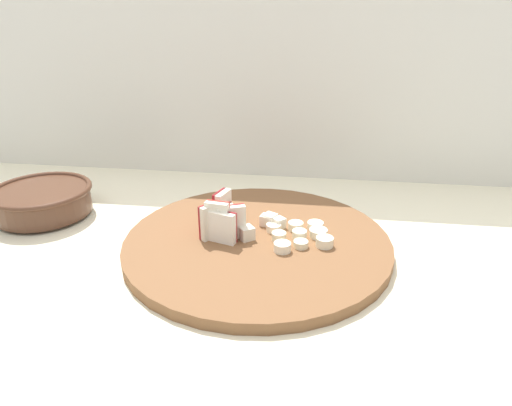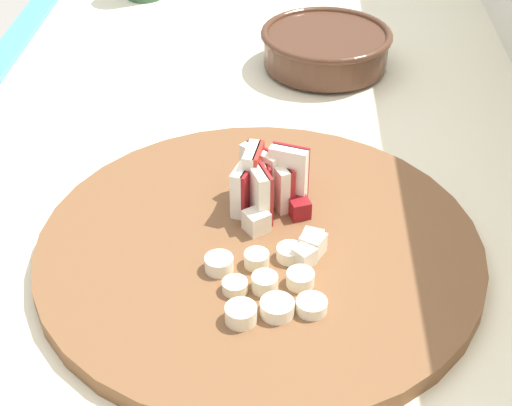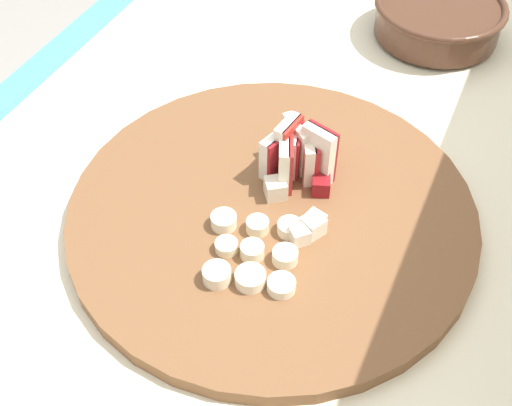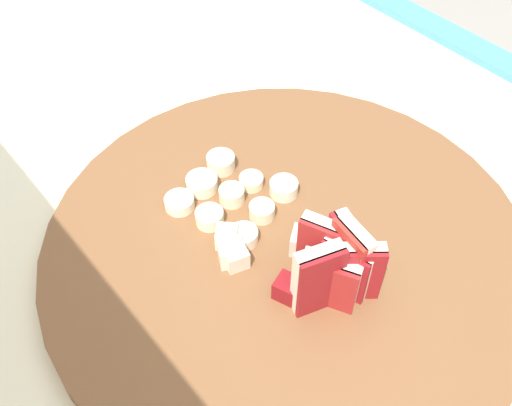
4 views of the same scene
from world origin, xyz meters
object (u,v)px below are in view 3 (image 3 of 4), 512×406
Objects in this scene: cutting_board at (272,213)px; banana_slice_rows at (253,253)px; apple_wedge_fan at (296,152)px; apple_dice_pile at (302,209)px; ceramic_bowl at (438,17)px.

banana_slice_rows is (0.07, 0.01, 0.02)m from cutting_board.
apple_wedge_fan is (-0.06, 0.00, 0.04)m from cutting_board.
apple_wedge_fan is 0.07m from apple_dice_pile.
banana_slice_rows is at bearing 3.50° from apple_wedge_fan.
apple_wedge_fan is 0.43× the size of ceramic_bowl.
ceramic_bowl is at bearing 172.66° from banana_slice_rows.
ceramic_bowl reaches higher than apple_dice_pile.
ceramic_bowl is (-0.41, 0.04, 0.00)m from apple_dice_pile.
banana_slice_rows is (0.13, 0.01, -0.02)m from apple_wedge_fan.
apple_dice_pile is (0.06, 0.03, -0.02)m from apple_wedge_fan.
banana_slice_rows is 0.61× the size of ceramic_bowl.
banana_slice_rows is (0.07, -0.02, -0.00)m from apple_dice_pile.
apple_wedge_fan reaches higher than banana_slice_rows.
ceramic_bowl is at bearing 168.75° from apple_wedge_fan.
cutting_board is 2.37× the size of ceramic_bowl.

